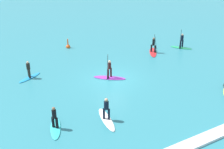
{
  "coord_description": "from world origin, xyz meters",
  "views": [
    {
      "loc": [
        -11.68,
        -20.67,
        12.06
      ],
      "look_at": [
        0.0,
        0.0,
        0.5
      ],
      "focal_mm": 46.84,
      "sensor_mm": 36.0,
      "label": 1
    }
  ],
  "objects_px": {
    "surfer_on_purple_board": "(110,74)",
    "marker_buoy": "(68,46)",
    "surfer_on_red_board": "(153,49)",
    "surfer_on_teal_board": "(55,124)",
    "surfer_on_blue_board": "(29,73)",
    "surfer_on_white_board": "(106,115)",
    "surfer_on_green_board": "(181,44)"
  },
  "relations": [
    {
      "from": "surfer_on_purple_board",
      "to": "surfer_on_green_board",
      "type": "bearing_deg",
      "value": -127.68
    },
    {
      "from": "surfer_on_white_board",
      "to": "surfer_on_red_board",
      "type": "height_order",
      "value": "surfer_on_red_board"
    },
    {
      "from": "surfer_on_blue_board",
      "to": "surfer_on_green_board",
      "type": "distance_m",
      "value": 17.44
    },
    {
      "from": "surfer_on_purple_board",
      "to": "marker_buoy",
      "type": "distance_m",
      "value": 9.26
    },
    {
      "from": "surfer_on_purple_board",
      "to": "surfer_on_white_board",
      "type": "xyz_separation_m",
      "value": [
        -3.43,
        -5.73,
        0.03
      ]
    },
    {
      "from": "surfer_on_green_board",
      "to": "marker_buoy",
      "type": "relative_size",
      "value": 1.93
    },
    {
      "from": "surfer_on_red_board",
      "to": "marker_buoy",
      "type": "xyz_separation_m",
      "value": [
        -7.69,
        6.08,
        -0.22
      ]
    },
    {
      "from": "surfer_on_purple_board",
      "to": "surfer_on_red_board",
      "type": "xyz_separation_m",
      "value": [
        7.32,
        3.17,
        -0.01
      ]
    },
    {
      "from": "surfer_on_blue_board",
      "to": "surfer_on_green_board",
      "type": "height_order",
      "value": "surfer_on_green_board"
    },
    {
      "from": "surfer_on_blue_board",
      "to": "surfer_on_green_board",
      "type": "bearing_deg",
      "value": 148.6
    },
    {
      "from": "surfer_on_white_board",
      "to": "surfer_on_blue_board",
      "type": "relative_size",
      "value": 1.25
    },
    {
      "from": "surfer_on_blue_board",
      "to": "marker_buoy",
      "type": "bearing_deg",
      "value": -165.46
    },
    {
      "from": "surfer_on_green_board",
      "to": "marker_buoy",
      "type": "xyz_separation_m",
      "value": [
        -11.39,
        6.52,
        -0.31
      ]
    },
    {
      "from": "surfer_on_white_board",
      "to": "surfer_on_green_board",
      "type": "distance_m",
      "value": 16.75
    },
    {
      "from": "surfer_on_blue_board",
      "to": "surfer_on_red_board",
      "type": "height_order",
      "value": "surfer_on_red_board"
    },
    {
      "from": "surfer_on_purple_board",
      "to": "surfer_on_blue_board",
      "type": "bearing_deg",
      "value": 8.67
    },
    {
      "from": "surfer_on_purple_board",
      "to": "marker_buoy",
      "type": "bearing_deg",
      "value": -49.29
    },
    {
      "from": "surfer_on_purple_board",
      "to": "surfer_on_blue_board",
      "type": "height_order",
      "value": "surfer_on_purple_board"
    },
    {
      "from": "surfer_on_white_board",
      "to": "surfer_on_blue_board",
      "type": "height_order",
      "value": "surfer_on_white_board"
    },
    {
      "from": "surfer_on_white_board",
      "to": "surfer_on_green_board",
      "type": "height_order",
      "value": "surfer_on_green_board"
    },
    {
      "from": "surfer_on_teal_board",
      "to": "surfer_on_red_board",
      "type": "height_order",
      "value": "surfer_on_red_board"
    },
    {
      "from": "surfer_on_red_board",
      "to": "surfer_on_teal_board",
      "type": "bearing_deg",
      "value": -27.06
    },
    {
      "from": "surfer_on_blue_board",
      "to": "surfer_on_green_board",
      "type": "relative_size",
      "value": 1.07
    },
    {
      "from": "surfer_on_white_board",
      "to": "surfer_on_red_board",
      "type": "bearing_deg",
      "value": -40.39
    },
    {
      "from": "surfer_on_red_board",
      "to": "marker_buoy",
      "type": "relative_size",
      "value": 2.38
    },
    {
      "from": "surfer_on_white_board",
      "to": "surfer_on_green_board",
      "type": "relative_size",
      "value": 1.34
    },
    {
      "from": "surfer_on_teal_board",
      "to": "surfer_on_white_board",
      "type": "bearing_deg",
      "value": 96.2
    },
    {
      "from": "surfer_on_blue_board",
      "to": "surfer_on_teal_board",
      "type": "bearing_deg",
      "value": 57.95
    },
    {
      "from": "surfer_on_teal_board",
      "to": "surfer_on_white_board",
      "type": "distance_m",
      "value": 3.61
    },
    {
      "from": "marker_buoy",
      "to": "surfer_on_purple_board",
      "type": "bearing_deg",
      "value": -87.68
    },
    {
      "from": "surfer_on_teal_board",
      "to": "surfer_on_blue_board",
      "type": "height_order",
      "value": "surfer_on_teal_board"
    },
    {
      "from": "surfer_on_purple_board",
      "to": "surfer_on_blue_board",
      "type": "distance_m",
      "value": 7.36
    }
  ]
}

